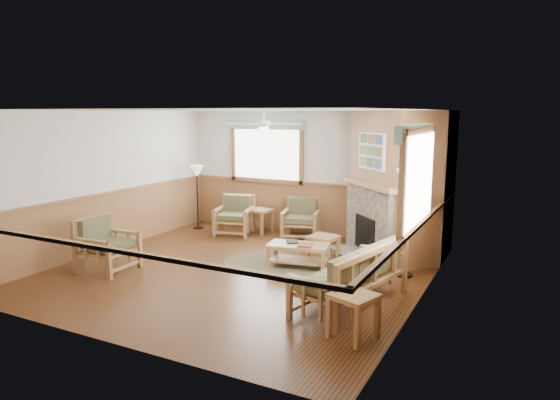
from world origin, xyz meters
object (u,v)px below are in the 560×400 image
at_px(coffee_table, 298,256).
at_px(floor_lamp_left, 197,197).
at_px(footstool, 323,247).
at_px(armchair_back_left, 234,216).
at_px(sofa, 351,275).
at_px(end_table_sofa, 353,316).
at_px(armchair_left, 107,245).
at_px(floor_lamp_right, 407,223).
at_px(end_table_chairs, 260,221).
at_px(armchair_back_right, 301,219).

xyz_separation_m(coffee_table, floor_lamp_left, (-3.35, 1.64, 0.53)).
xyz_separation_m(coffee_table, footstool, (0.17, 0.71, 0.00)).
xyz_separation_m(armchair_back_left, footstool, (2.44, -0.80, -0.21)).
relative_size(sofa, end_table_sofa, 3.46).
bearing_deg(sofa, armchair_back_left, -114.53).
bearing_deg(floor_lamp_left, armchair_back_left, -6.62).
bearing_deg(armchair_left, floor_lamp_right, -69.09).
distance_m(floor_lamp_left, floor_lamp_right, 5.26).
xyz_separation_m(end_table_sofa, floor_lamp_left, (-5.10, 3.85, 0.46)).
bearing_deg(sofa, floor_lamp_left, -108.85).
bearing_deg(floor_lamp_right, footstool, 168.25).
height_order(end_table_chairs, end_table_sofa, end_table_sofa).
xyz_separation_m(armchair_back_right, footstool, (1.01, -1.21, -0.21)).
distance_m(coffee_table, end_table_sofa, 2.82).
relative_size(armchair_back_left, coffee_table, 0.82).
bearing_deg(armchair_back_right, sofa, -70.14).
bearing_deg(end_table_sofa, coffee_table, 128.42).
bearing_deg(coffee_table, floor_lamp_left, 143.21).
distance_m(end_table_sofa, floor_lamp_left, 6.41).
xyz_separation_m(end_table_chairs, floor_lamp_right, (3.60, -1.54, 0.62)).
bearing_deg(footstool, floor_lamp_left, 165.19).
xyz_separation_m(armchair_back_left, coffee_table, (2.27, -1.52, -0.22)).
relative_size(end_table_sofa, floor_lamp_right, 0.31).
bearing_deg(armchair_back_right, floor_lamp_left, 171.08).
xyz_separation_m(end_table_sofa, floor_lamp_right, (0.00, 2.59, 0.61)).
relative_size(armchair_back_left, floor_lamp_left, 0.58).
height_order(armchair_left, end_table_chairs, armchair_left).
xyz_separation_m(armchair_left, end_table_chairs, (0.97, 3.55, -0.18)).
xyz_separation_m(armchair_back_right, end_table_chairs, (-1.01, 0.00, -0.15)).
bearing_deg(end_table_chairs, armchair_left, -105.30).
bearing_deg(end_table_sofa, footstool, 118.48).
height_order(armchair_left, floor_lamp_right, floor_lamp_right).
height_order(coffee_table, end_table_chairs, end_table_chairs).
distance_m(armchair_back_left, end_table_chairs, 0.61).
relative_size(armchair_back_left, armchair_left, 0.95).
distance_m(end_table_chairs, floor_lamp_left, 1.59).
relative_size(end_table_chairs, floor_lamp_right, 0.30).
height_order(end_table_sofa, floor_lamp_left, floor_lamp_left).
height_order(sofa, footstool, sofa).
distance_m(armchair_back_left, coffee_table, 2.74).
bearing_deg(sofa, footstool, -135.58).
bearing_deg(sofa, floor_lamp_right, 179.39).
xyz_separation_m(sofa, floor_lamp_left, (-4.73, 2.87, 0.30)).
height_order(armchair_back_left, floor_lamp_left, floor_lamp_left).
bearing_deg(end_table_chairs, sofa, -44.29).
xyz_separation_m(sofa, armchair_back_left, (-3.65, 2.75, -0.01)).
height_order(sofa, end_table_chairs, sofa).
bearing_deg(armchair_left, coffee_table, -62.85).
xyz_separation_m(sofa, coffee_table, (-1.38, 1.23, -0.23)).
bearing_deg(floor_lamp_right, end_table_chairs, 156.86).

